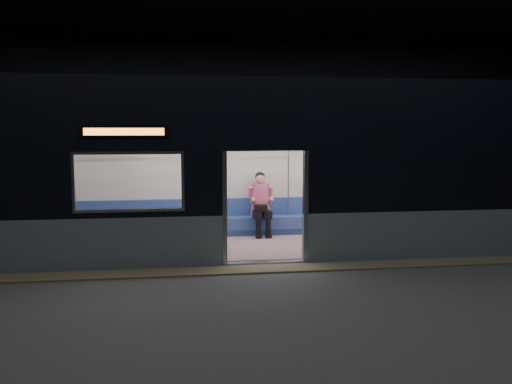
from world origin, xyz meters
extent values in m
cube|color=#47494C|center=(0.00, 0.00, -0.01)|extent=(24.00, 14.00, 0.01)
cube|color=black|center=(0.00, 6.98, 2.50)|extent=(24.00, 0.04, 5.00)
cube|color=#8C7F59|center=(0.00, 0.55, 0.01)|extent=(22.80, 0.50, 0.03)
cube|color=#84929D|center=(4.85, 1.06, 0.45)|extent=(8.30, 0.12, 0.90)
cube|color=black|center=(0.00, 1.06, 2.62)|extent=(1.40, 0.12, 1.15)
cube|color=#B7BABC|center=(-0.74, 1.06, 1.02)|extent=(0.08, 0.14, 2.05)
cube|color=#B7BABC|center=(0.74, 1.06, 1.02)|extent=(0.08, 0.14, 2.05)
cube|color=black|center=(-2.45, 0.98, 2.39)|extent=(1.50, 0.04, 0.18)
cube|color=orange|center=(-2.45, 0.97, 2.39)|extent=(1.34, 0.03, 0.12)
cube|color=beige|center=(0.00, 3.94, 1.60)|extent=(18.00, 0.12, 3.20)
cube|color=black|center=(0.00, 2.50, 3.28)|extent=(18.00, 3.00, 0.15)
cube|color=gray|center=(0.00, 2.50, 0.02)|extent=(17.76, 2.76, 0.04)
cube|color=beige|center=(0.00, 2.50, 2.35)|extent=(17.76, 2.76, 0.10)
cube|color=#313D90|center=(0.00, 3.62, 0.24)|extent=(11.00, 0.48, 0.41)
cube|color=#313D90|center=(0.00, 3.81, 0.65)|extent=(11.00, 0.10, 0.40)
cube|color=#886367|center=(-3.30, 1.41, 0.24)|extent=(4.40, 0.48, 0.41)
cube|color=#886367|center=(3.30, 1.41, 0.24)|extent=(4.40, 0.48, 0.41)
cylinder|color=silver|center=(-0.95, 1.37, 1.17)|extent=(0.04, 0.04, 2.26)
cylinder|color=silver|center=(-0.95, 3.63, 1.17)|extent=(0.04, 0.04, 2.26)
cylinder|color=silver|center=(0.95, 1.37, 1.17)|extent=(0.04, 0.04, 2.26)
cylinder|color=silver|center=(0.95, 3.63, 1.17)|extent=(0.04, 0.04, 2.26)
cylinder|color=silver|center=(0.00, 3.58, 1.95)|extent=(11.00, 0.03, 0.03)
cube|color=black|center=(0.18, 3.39, 0.53)|extent=(0.18, 0.49, 0.17)
cube|color=black|center=(0.40, 3.39, 0.53)|extent=(0.18, 0.49, 0.17)
cylinder|color=black|center=(0.18, 3.16, 0.26)|extent=(0.12, 0.12, 0.43)
cylinder|color=black|center=(0.40, 3.16, 0.26)|extent=(0.12, 0.12, 0.43)
cube|color=#DC5C83|center=(0.29, 3.59, 0.55)|extent=(0.42, 0.23, 0.21)
cylinder|color=#DC5C83|center=(0.29, 3.62, 0.92)|extent=(0.44, 0.44, 0.54)
sphere|color=tan|center=(0.29, 3.60, 1.31)|extent=(0.22, 0.22, 0.22)
sphere|color=black|center=(0.29, 3.64, 1.35)|extent=(0.23, 0.23, 0.23)
cube|color=black|center=(0.26, 3.31, 0.69)|extent=(0.35, 0.33, 0.14)
cube|color=white|center=(2.64, 3.85, 1.50)|extent=(1.06, 0.03, 0.69)
camera|label=1|loc=(-1.55, -8.50, 2.42)|focal=38.00mm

